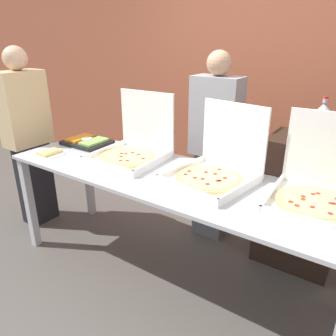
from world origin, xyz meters
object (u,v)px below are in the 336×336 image
object	(u,v)px
pizza_box_near_right	(133,148)
pizza_box_far_right	(320,190)
pizza_box_far_left	(215,168)
person_guest_plaid	(214,147)
veggie_tray	(87,142)
person_guest_cap	(28,137)
paper_plate_front_center	(50,153)
soda_bottle	(322,120)

from	to	relation	value
pizza_box_near_right	pizza_box_far_right	bearing A→B (deg)	-0.69
pizza_box_far_left	person_guest_plaid	bearing A→B (deg)	126.19
pizza_box_far_right	pizza_box_far_left	xyz separation A→B (m)	(-0.63, -0.03, -0.00)
veggie_tray	person_guest_plaid	size ratio (longest dim) A/B	0.24
person_guest_plaid	person_guest_cap	world-z (taller)	person_guest_cap
pizza_box_far_left	paper_plate_front_center	world-z (taller)	pizza_box_far_left
pizza_box_near_right	pizza_box_far_right	xyz separation A→B (m)	(1.33, 0.02, -0.00)
pizza_box_far_right	person_guest_plaid	world-z (taller)	person_guest_plaid
person_guest_plaid	paper_plate_front_center	bearing A→B (deg)	41.89
pizza_box_near_right	paper_plate_front_center	world-z (taller)	pizza_box_near_right
pizza_box_near_right	person_guest_cap	size ratio (longest dim) A/B	0.32
paper_plate_front_center	person_guest_plaid	world-z (taller)	person_guest_plaid
soda_bottle	person_guest_plaid	xyz separation A→B (m)	(-0.77, -0.12, -0.31)
pizza_box_far_left	person_guest_plaid	xyz separation A→B (m)	(-0.31, 0.61, -0.08)
veggie_tray	soda_bottle	bearing A→B (deg)	21.08
pizza_box_far_right	paper_plate_front_center	size ratio (longest dim) A/B	2.25
person_guest_cap	veggie_tray	bearing A→B (deg)	109.20
pizza_box_far_left	pizza_box_far_right	bearing A→B (deg)	12.22
soda_bottle	pizza_box_far_right	bearing A→B (deg)	-76.89
pizza_box_far_right	paper_plate_front_center	world-z (taller)	pizza_box_far_right
person_guest_cap	person_guest_plaid	bearing A→B (deg)	116.06
person_guest_cap	pizza_box_near_right	bearing A→B (deg)	97.47
soda_bottle	person_guest_cap	size ratio (longest dim) A/B	0.18
veggie_tray	soda_bottle	size ratio (longest dim) A/B	1.28
pizza_box_far_right	pizza_box_far_left	world-z (taller)	pizza_box_far_right
soda_bottle	person_guest_plaid	size ratio (longest dim) A/B	0.18
veggie_tray	soda_bottle	xyz separation A→B (m)	(1.73, 0.67, 0.30)
pizza_box_near_right	paper_plate_front_center	distance (m)	0.69
paper_plate_front_center	person_guest_plaid	distance (m)	1.35
pizza_box_near_right	pizza_box_far_right	size ratio (longest dim) A/B	0.98
paper_plate_front_center	soda_bottle	distance (m)	2.07
pizza_box_far_left	veggie_tray	bearing A→B (deg)	-173.52
person_guest_cap	soda_bottle	bearing A→B (deg)	110.62
pizza_box_near_right	veggie_tray	world-z (taller)	pizza_box_near_right
pizza_box_far_right	veggie_tray	size ratio (longest dim) A/B	1.39
pizza_box_far_left	person_guest_cap	size ratio (longest dim) A/B	0.35
pizza_box_far_right	person_guest_plaid	distance (m)	1.10
paper_plate_front_center	person_guest_cap	size ratio (longest dim) A/B	0.14
person_guest_plaid	person_guest_cap	xyz separation A→B (m)	(-1.52, -0.74, 0.01)
veggie_tray	person_guest_plaid	bearing A→B (deg)	29.76
pizza_box_far_left	soda_bottle	xyz separation A→B (m)	(0.46, 0.73, 0.23)
pizza_box_far_left	paper_plate_front_center	distance (m)	1.35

